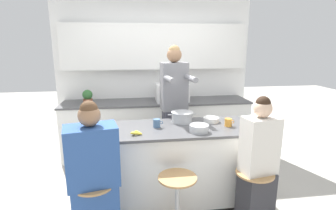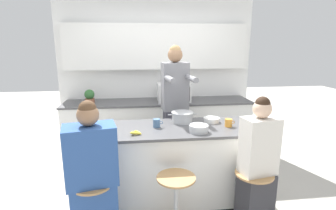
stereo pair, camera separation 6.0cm
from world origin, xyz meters
name	(u,v)px [view 1 (the left image)]	position (x,y,z in m)	size (l,w,h in m)	color
ground_plane	(169,200)	(0.00, 0.00, 0.00)	(16.00, 16.00, 0.00)	#B2ADA3
wall_back	(155,63)	(0.00, 1.73, 1.54)	(3.35, 0.22, 2.70)	white
back_counter	(157,128)	(0.00, 1.43, 0.47)	(3.12, 0.64, 0.93)	white
kitchen_island	(169,164)	(0.00, 0.00, 0.47)	(1.96, 0.74, 0.93)	black
bar_stool_center	(177,202)	(0.00, -0.59, 0.35)	(0.38, 0.38, 0.63)	tan
bar_stool_rightmost	(253,197)	(0.78, -0.60, 0.35)	(0.38, 0.38, 0.63)	tan
person_cooking	(174,112)	(0.16, 0.63, 0.94)	(0.41, 0.61, 1.86)	#383842
person_wrapped_blanket	(94,180)	(-0.78, -0.60, 0.66)	(0.50, 0.37, 1.40)	#2D5193
person_seated_near	(257,170)	(0.81, -0.60, 0.64)	(0.37, 0.31, 1.40)	#333338
cooking_pot	(182,117)	(0.19, 0.19, 1.00)	(0.35, 0.27, 0.13)	#B7BABC
fruit_bowl	(211,120)	(0.55, 0.15, 0.96)	(0.19, 0.19, 0.06)	white
mixing_bowl_steel	(199,128)	(0.31, -0.19, 0.97)	(0.21, 0.21, 0.08)	#B7BABC
coffee_cup_near	(228,122)	(0.70, -0.04, 0.98)	(0.12, 0.08, 0.09)	orange
coffee_cup_far	(157,123)	(-0.14, 0.03, 0.98)	(0.11, 0.08, 0.10)	#4C7099
banana_bunch	(136,133)	(-0.38, -0.20, 0.95)	(0.14, 0.10, 0.05)	yellow
juice_carton	(94,117)	(-0.87, 0.29, 1.01)	(0.08, 0.08, 0.17)	gold
microwave	(172,92)	(0.25, 1.39, 1.08)	(0.53, 0.36, 0.30)	white
potted_plant	(88,96)	(-1.12, 1.43, 1.04)	(0.16, 0.16, 0.22)	#93563D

